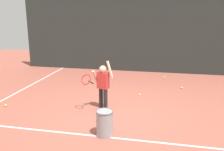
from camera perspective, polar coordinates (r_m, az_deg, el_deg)
ground_plane at (r=6.30m, az=-0.07°, el=-9.43°), size 20.00×20.00×0.00m
court_line_baseline at (r=5.33m, az=-2.62°, el=-14.07°), size 9.00×0.05×0.00m
court_line_sideline at (r=8.50m, az=-22.09°, el=-4.12°), size 0.05×9.00×0.00m
back_fence_windscreen at (r=10.85m, az=5.61°, el=9.39°), size 10.37×0.08×3.23m
fence_post_0 at (r=12.50m, az=-18.30°, el=9.74°), size 0.09×0.09×3.38m
fence_post_1 at (r=11.45m, az=-7.16°, el=9.98°), size 0.09×0.09×3.38m
fence_post_2 at (r=10.90m, az=5.66°, el=9.81°), size 0.09×0.09×3.38m
fence_post_3 at (r=10.91m, az=19.08°, el=9.11°), size 0.09×0.09×3.38m
tennis_player at (r=6.53m, az=-2.27°, el=-1.79°), size 0.84×0.57×1.35m
ball_hopper at (r=5.26m, az=-1.71°, el=-11.01°), size 0.38×0.38×0.56m
tennis_ball_0 at (r=10.06m, az=12.12°, el=-0.42°), size 0.07×0.07×0.07m
tennis_ball_2 at (r=7.50m, az=-23.63°, el=-6.44°), size 0.07×0.07×0.07m
tennis_ball_3 at (r=7.80m, az=6.43°, el=-4.51°), size 0.07×0.07×0.07m
tennis_ball_4 at (r=8.80m, az=16.03°, el=-2.79°), size 0.07×0.07×0.07m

